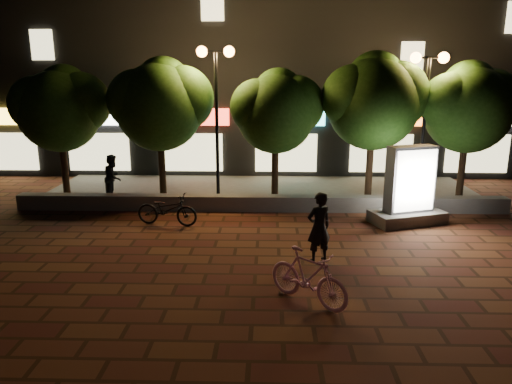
{
  "coord_description": "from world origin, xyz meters",
  "views": [
    {
      "loc": [
        0.3,
        -11.06,
        4.43
      ],
      "look_at": [
        -0.06,
        1.5,
        1.26
      ],
      "focal_mm": 33.44,
      "sensor_mm": 36.0,
      "label": 1
    }
  ],
  "objects_px": {
    "tree_far_left": "(61,106)",
    "street_lamp_left": "(216,84)",
    "tree_left": "(161,101)",
    "ad_kiosk": "(409,192)",
    "tree_mid": "(277,108)",
    "scooter_parked": "(167,209)",
    "pedestrian": "(113,177)",
    "scooter_pink": "(308,277)",
    "tree_far_right": "(470,104)",
    "tree_right": "(375,98)",
    "street_lamp_right": "(427,89)",
    "rider": "(319,227)"
  },
  "relations": [
    {
      "from": "tree_far_right",
      "to": "street_lamp_right",
      "type": "bearing_deg",
      "value": -170.39
    },
    {
      "from": "scooter_pink",
      "to": "tree_mid",
      "type": "bearing_deg",
      "value": 44.49
    },
    {
      "from": "scooter_parked",
      "to": "rider",
      "type": "bearing_deg",
      "value": -112.94
    },
    {
      "from": "tree_right",
      "to": "street_lamp_right",
      "type": "distance_m",
      "value": 1.7
    },
    {
      "from": "street_lamp_left",
      "to": "scooter_parked",
      "type": "height_order",
      "value": "street_lamp_left"
    },
    {
      "from": "tree_far_right",
      "to": "scooter_parked",
      "type": "xyz_separation_m",
      "value": [
        -9.77,
        -3.08,
        -2.88
      ]
    },
    {
      "from": "street_lamp_right",
      "to": "rider",
      "type": "bearing_deg",
      "value": -126.17
    },
    {
      "from": "tree_left",
      "to": "scooter_pink",
      "type": "distance_m",
      "value": 9.55
    },
    {
      "from": "tree_mid",
      "to": "scooter_parked",
      "type": "bearing_deg",
      "value": -136.74
    },
    {
      "from": "tree_left",
      "to": "street_lamp_right",
      "type": "distance_m",
      "value": 8.96
    },
    {
      "from": "scooter_pink",
      "to": "street_lamp_left",
      "type": "bearing_deg",
      "value": 59.34
    },
    {
      "from": "ad_kiosk",
      "to": "scooter_parked",
      "type": "xyz_separation_m",
      "value": [
        -7.19,
        -0.42,
        -0.46
      ]
    },
    {
      "from": "tree_left",
      "to": "ad_kiosk",
      "type": "height_order",
      "value": "tree_left"
    },
    {
      "from": "street_lamp_right",
      "to": "scooter_parked",
      "type": "distance_m",
      "value": 9.33
    },
    {
      "from": "tree_left",
      "to": "rider",
      "type": "distance_m",
      "value": 8.01
    },
    {
      "from": "tree_far_left",
      "to": "street_lamp_left",
      "type": "distance_m",
      "value": 5.5
    },
    {
      "from": "street_lamp_right",
      "to": "scooter_parked",
      "type": "xyz_separation_m",
      "value": [
        -8.22,
        -2.81,
        -3.41
      ]
    },
    {
      "from": "tree_right",
      "to": "scooter_pink",
      "type": "relative_size",
      "value": 2.77
    },
    {
      "from": "tree_far_left",
      "to": "ad_kiosk",
      "type": "height_order",
      "value": "tree_far_left"
    },
    {
      "from": "tree_far_left",
      "to": "street_lamp_left",
      "type": "bearing_deg",
      "value": -2.76
    },
    {
      "from": "rider",
      "to": "scooter_parked",
      "type": "distance_m",
      "value": 5.0
    },
    {
      "from": "tree_left",
      "to": "tree_right",
      "type": "height_order",
      "value": "tree_right"
    },
    {
      "from": "street_lamp_left",
      "to": "pedestrian",
      "type": "xyz_separation_m",
      "value": [
        -3.61,
        -0.29,
        -3.15
      ]
    },
    {
      "from": "tree_mid",
      "to": "street_lamp_left",
      "type": "bearing_deg",
      "value": -172.69
    },
    {
      "from": "scooter_pink",
      "to": "pedestrian",
      "type": "height_order",
      "value": "pedestrian"
    },
    {
      "from": "tree_far_left",
      "to": "street_lamp_right",
      "type": "relative_size",
      "value": 0.93
    },
    {
      "from": "tree_far_right",
      "to": "scooter_parked",
      "type": "relative_size",
      "value": 2.59
    },
    {
      "from": "pedestrian",
      "to": "tree_far_left",
      "type": "bearing_deg",
      "value": 75.2
    },
    {
      "from": "tree_far_right",
      "to": "scooter_parked",
      "type": "distance_m",
      "value": 10.64
    },
    {
      "from": "street_lamp_left",
      "to": "scooter_pink",
      "type": "xyz_separation_m",
      "value": [
        2.58,
        -7.63,
        -3.48
      ]
    },
    {
      "from": "street_lamp_left",
      "to": "pedestrian",
      "type": "relative_size",
      "value": 3.23
    },
    {
      "from": "tree_left",
      "to": "rider",
      "type": "xyz_separation_m",
      "value": [
        4.93,
        -5.75,
        -2.59
      ]
    },
    {
      "from": "tree_far_left",
      "to": "street_lamp_right",
      "type": "bearing_deg",
      "value": -1.21
    },
    {
      "from": "tree_right",
      "to": "street_lamp_right",
      "type": "bearing_deg",
      "value": -9.1
    },
    {
      "from": "tree_left",
      "to": "scooter_parked",
      "type": "relative_size",
      "value": 2.66
    },
    {
      "from": "pedestrian",
      "to": "scooter_parked",
      "type": "bearing_deg",
      "value": -134.67
    },
    {
      "from": "tree_left",
      "to": "tree_mid",
      "type": "height_order",
      "value": "tree_left"
    },
    {
      "from": "tree_right",
      "to": "street_lamp_right",
      "type": "height_order",
      "value": "tree_right"
    },
    {
      "from": "scooter_pink",
      "to": "tree_far_left",
      "type": "bearing_deg",
      "value": 86.15
    },
    {
      "from": "street_lamp_left",
      "to": "pedestrian",
      "type": "bearing_deg",
      "value": -175.47
    },
    {
      "from": "scooter_pink",
      "to": "rider",
      "type": "relative_size",
      "value": 1.07
    },
    {
      "from": "scooter_pink",
      "to": "ad_kiosk",
      "type": "bearing_deg",
      "value": 7.74
    },
    {
      "from": "tree_far_right",
      "to": "ad_kiosk",
      "type": "bearing_deg",
      "value": -134.2
    },
    {
      "from": "tree_far_right",
      "to": "tree_right",
      "type": "bearing_deg",
      "value": 180.0
    },
    {
      "from": "tree_right",
      "to": "pedestrian",
      "type": "bearing_deg",
      "value": -176.49
    },
    {
      "from": "tree_right",
      "to": "street_lamp_left",
      "type": "height_order",
      "value": "street_lamp_left"
    },
    {
      "from": "rider",
      "to": "tree_far_left",
      "type": "bearing_deg",
      "value": -58.81
    },
    {
      "from": "tree_left",
      "to": "street_lamp_right",
      "type": "height_order",
      "value": "street_lamp_right"
    },
    {
      "from": "tree_mid",
      "to": "tree_right",
      "type": "relative_size",
      "value": 0.89
    },
    {
      "from": "pedestrian",
      "to": "tree_far_right",
      "type": "bearing_deg",
      "value": -85.55
    }
  ]
}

